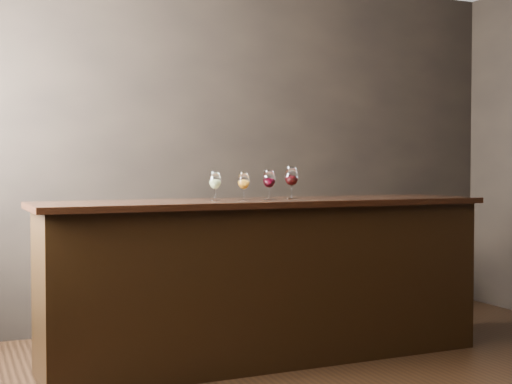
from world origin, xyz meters
name	(u,v)px	position (x,y,z in m)	size (l,w,h in m)	color
room_shell	(325,59)	(-0.23, 0.11, 1.81)	(5.02, 4.52, 2.81)	black
bar_counter	(267,283)	(-0.13, 1.07, 0.50)	(2.87, 0.62, 1.01)	black
bar_top	(267,203)	(-0.13, 1.07, 1.02)	(2.97, 0.69, 0.04)	black
back_bar_shelf	(202,278)	(-0.25, 2.03, 0.40)	(2.23, 0.40, 0.80)	black
glass_white	(215,181)	(-0.48, 1.09, 1.17)	(0.08, 0.08, 0.18)	white
glass_amber	(244,181)	(-0.30, 1.05, 1.16)	(0.08, 0.08, 0.18)	white
glass_red_a	(269,180)	(-0.13, 1.04, 1.17)	(0.08, 0.08, 0.19)	white
glass_red_b	(292,177)	(0.06, 1.10, 1.19)	(0.09, 0.09, 0.21)	white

